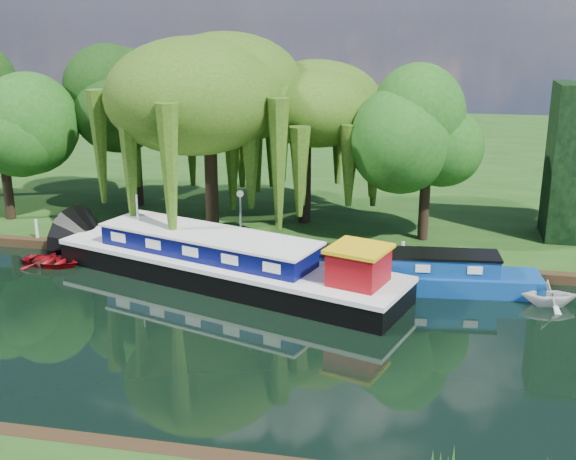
% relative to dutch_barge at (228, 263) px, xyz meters
% --- Properties ---
extents(ground, '(120.00, 120.00, 0.00)m').
position_rel_dutch_barge_xyz_m(ground, '(-1.29, -5.35, -0.89)').
color(ground, black).
extents(far_bank, '(120.00, 52.00, 0.45)m').
position_rel_dutch_barge_xyz_m(far_bank, '(-1.29, 28.65, -0.67)').
color(far_bank, '#183B10').
rests_on(far_bank, ground).
extents(dutch_barge, '(17.37, 8.95, 3.59)m').
position_rel_dutch_barge_xyz_m(dutch_barge, '(0.00, 0.00, 0.00)').
color(dutch_barge, black).
rests_on(dutch_barge, ground).
extents(narrowboat, '(12.80, 3.33, 1.84)m').
position_rel_dutch_barge_xyz_m(narrowboat, '(7.51, 0.75, -0.23)').
color(narrowboat, navy).
rests_on(narrowboat, ground).
extents(red_dinghy, '(3.15, 2.37, 0.62)m').
position_rel_dutch_barge_xyz_m(red_dinghy, '(-9.09, 0.41, -0.89)').
color(red_dinghy, maroon).
rests_on(red_dinghy, ground).
extents(white_cruiser, '(2.57, 2.30, 1.22)m').
position_rel_dutch_barge_xyz_m(white_cruiser, '(13.99, 0.02, -0.89)').
color(white_cruiser, silver).
rests_on(white_cruiser, ground).
extents(willow_left, '(8.26, 8.26, 9.90)m').
position_rel_dutch_barge_xyz_m(willow_left, '(-2.74, 6.51, 6.75)').
color(willow_left, black).
rests_on(willow_left, far_bank).
extents(willow_right, '(6.56, 6.56, 7.99)m').
position_rel_dutch_barge_xyz_m(willow_right, '(1.96, 8.73, 5.39)').
color(willow_right, black).
rests_on(willow_right, far_bank).
extents(tree_far_left, '(4.91, 4.91, 7.91)m').
position_rel_dutch_barge_xyz_m(tree_far_left, '(-14.65, 6.05, 4.98)').
color(tree_far_left, black).
rests_on(tree_far_left, far_bank).
extents(tree_far_mid, '(5.34, 5.34, 8.74)m').
position_rel_dutch_barge_xyz_m(tree_far_mid, '(-8.60, 10.27, 5.58)').
color(tree_far_mid, black).
rests_on(tree_far_mid, far_bank).
extents(tree_far_right, '(4.71, 4.71, 7.71)m').
position_rel_dutch_barge_xyz_m(tree_far_right, '(8.56, 6.81, 4.87)').
color(tree_far_right, black).
rests_on(tree_far_right, far_bank).
extents(lamppost, '(0.36, 0.36, 2.56)m').
position_rel_dutch_barge_xyz_m(lamppost, '(-0.79, 5.15, 1.53)').
color(lamppost, silver).
rests_on(lamppost, far_bank).
extents(mooring_posts, '(19.16, 0.16, 1.00)m').
position_rel_dutch_barge_xyz_m(mooring_posts, '(-1.79, 3.05, 0.06)').
color(mooring_posts, silver).
rests_on(mooring_posts, far_bank).
extents(reeds_near, '(33.70, 1.50, 1.10)m').
position_rel_dutch_barge_xyz_m(reeds_near, '(5.59, -12.92, -0.34)').
color(reeds_near, '#1F5115').
rests_on(reeds_near, ground).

